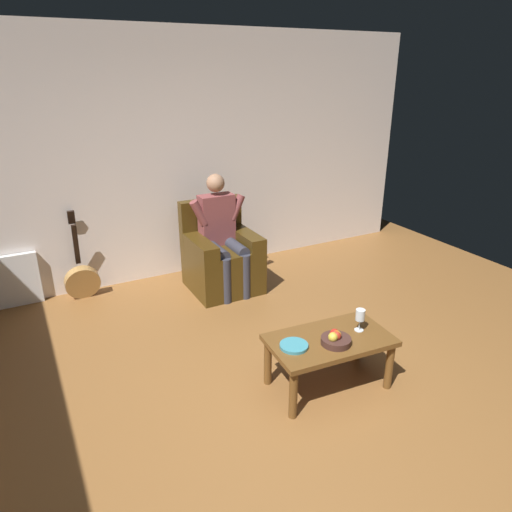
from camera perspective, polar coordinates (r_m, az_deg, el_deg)
name	(u,v)px	position (r m, az deg, el deg)	size (l,w,h in m)	color
ground_plane	(325,438)	(3.39, 8.38, -21.04)	(7.39, 7.39, 0.00)	brown
wall_back	(165,159)	(5.37, -10.96, 11.50)	(6.47, 0.06, 2.71)	silver
armchair	(221,259)	(5.17, -4.26, -0.34)	(0.71, 0.72, 0.96)	#44300F
person_seated	(222,231)	(5.02, -4.20, 3.00)	(0.63, 0.60, 1.27)	brown
coffee_table	(329,346)	(3.62, 8.92, -10.74)	(0.96, 0.59, 0.42)	brown
guitar	(82,279)	(5.30, -20.42, -2.64)	(0.36, 0.24, 0.94)	#AE8045
radiator	(5,282)	(5.38, -28.20, -2.85)	(0.65, 0.06, 0.55)	white
wine_glass_near	(360,316)	(3.66, 12.56, -7.18)	(0.07, 0.07, 0.18)	silver
fruit_bowl	(336,339)	(3.50, 9.67, -9.90)	(0.22, 0.22, 0.11)	#402620
decorative_dish	(294,346)	(3.44, 4.64, -10.84)	(0.21, 0.21, 0.02)	teal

